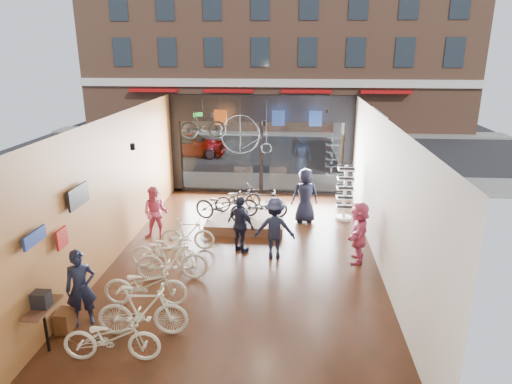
# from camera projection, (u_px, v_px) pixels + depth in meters

# --- Properties ---
(ground_plane) EXTENTS (7.00, 12.00, 0.04)m
(ground_plane) POSITION_uv_depth(u_px,v_px,m) (246.00, 259.00, 12.41)
(ground_plane) COLOR black
(ground_plane) RESTS_ON ground
(ceiling) EXTENTS (7.00, 12.00, 0.04)m
(ceiling) POSITION_uv_depth(u_px,v_px,m) (244.00, 117.00, 11.25)
(ceiling) COLOR black
(ceiling) RESTS_ON ground
(wall_left) EXTENTS (0.04, 12.00, 3.80)m
(wall_left) POSITION_uv_depth(u_px,v_px,m) (113.00, 188.00, 12.10)
(wall_left) COLOR #AC793D
(wall_left) RESTS_ON ground
(wall_right) EXTENTS (0.04, 12.00, 3.80)m
(wall_right) POSITION_uv_depth(u_px,v_px,m) (383.00, 195.00, 11.55)
(wall_right) COLOR beige
(wall_right) RESTS_ON ground
(wall_back) EXTENTS (7.00, 0.04, 3.80)m
(wall_back) POSITION_uv_depth(u_px,v_px,m) (198.00, 326.00, 6.11)
(wall_back) COLOR beige
(wall_back) RESTS_ON ground
(storefront) EXTENTS (7.00, 0.26, 3.80)m
(storefront) POSITION_uv_depth(u_px,v_px,m) (261.00, 145.00, 17.53)
(storefront) COLOR black
(storefront) RESTS_ON ground
(exit_sign) EXTENTS (0.35, 0.06, 0.18)m
(exit_sign) POSITION_uv_depth(u_px,v_px,m) (198.00, 115.00, 17.25)
(exit_sign) COLOR #198C26
(exit_sign) RESTS_ON storefront
(street_road) EXTENTS (30.00, 18.00, 0.02)m
(street_road) POSITION_uv_depth(u_px,v_px,m) (272.00, 146.00, 26.66)
(street_road) COLOR black
(street_road) RESTS_ON ground
(sidewalk_near) EXTENTS (30.00, 2.40, 0.12)m
(sidewalk_near) POSITION_uv_depth(u_px,v_px,m) (263.00, 182.00, 19.22)
(sidewalk_near) COLOR slate
(sidewalk_near) RESTS_ON ground
(sidewalk_far) EXTENTS (30.00, 2.00, 0.12)m
(sidewalk_far) POSITION_uv_depth(u_px,v_px,m) (275.00, 133.00, 30.44)
(sidewalk_far) COLOR slate
(sidewalk_far) RESTS_ON ground
(opposite_building) EXTENTS (26.00, 5.00, 14.00)m
(opposite_building) POSITION_uv_depth(u_px,v_px,m) (278.00, 24.00, 30.72)
(opposite_building) COLOR brown
(opposite_building) RESTS_ON ground
(street_car) EXTENTS (4.03, 1.62, 1.37)m
(street_car) POSITION_uv_depth(u_px,v_px,m) (188.00, 143.00, 23.93)
(street_car) COLOR gray
(street_car) RESTS_ON street_road
(box_truck) EXTENTS (2.06, 6.19, 2.44)m
(box_truck) POSITION_uv_depth(u_px,v_px,m) (360.00, 139.00, 22.14)
(box_truck) COLOR silver
(box_truck) RESTS_ON street_road
(floor_bike_0) EXTENTS (1.81, 0.74, 0.93)m
(floor_bike_0) POSITION_uv_depth(u_px,v_px,m) (112.00, 337.00, 8.23)
(floor_bike_0) COLOR beige
(floor_bike_0) RESTS_ON ground_plane
(floor_bike_1) EXTENTS (1.83, 0.66, 1.08)m
(floor_bike_1) POSITION_uv_depth(u_px,v_px,m) (143.00, 311.00, 8.93)
(floor_bike_1) COLOR beige
(floor_bike_1) RESTS_ON ground_plane
(floor_bike_2) EXTENTS (1.88, 0.74, 0.97)m
(floor_bike_2) POSITION_uv_depth(u_px,v_px,m) (145.00, 285.00, 10.01)
(floor_bike_2) COLOR beige
(floor_bike_2) RESTS_ON ground_plane
(floor_bike_3) EXTENTS (1.82, 0.77, 1.06)m
(floor_bike_3) POSITION_uv_depth(u_px,v_px,m) (172.00, 260.00, 11.09)
(floor_bike_3) COLOR beige
(floor_bike_3) RESTS_ON ground_plane
(floor_bike_4) EXTENTS (1.79, 0.69, 0.93)m
(floor_bike_4) POSITION_uv_depth(u_px,v_px,m) (164.00, 252.00, 11.69)
(floor_bike_4) COLOR beige
(floor_bike_4) RESTS_ON ground_plane
(floor_bike_5) EXTENTS (1.54, 0.45, 0.92)m
(floor_bike_5) POSITION_uv_depth(u_px,v_px,m) (188.00, 234.00, 12.83)
(floor_bike_5) COLOR beige
(floor_bike_5) RESTS_ON ground_plane
(display_platform) EXTENTS (2.40, 1.80, 0.30)m
(display_platform) POSITION_uv_depth(u_px,v_px,m) (246.00, 222.00, 14.56)
(display_platform) COLOR #482B19
(display_platform) RESTS_ON ground_plane
(display_bike_left) EXTENTS (1.96, 1.20, 0.97)m
(display_bike_left) POSITION_uv_depth(u_px,v_px,m) (222.00, 206.00, 14.08)
(display_bike_left) COLOR black
(display_bike_left) RESTS_ON display_platform
(display_bike_mid) EXTENTS (1.54, 0.48, 0.92)m
(display_bike_mid) POSITION_uv_depth(u_px,v_px,m) (264.00, 204.00, 14.41)
(display_bike_mid) COLOR black
(display_bike_mid) RESTS_ON display_platform
(display_bike_right) EXTENTS (1.67, 1.14, 0.83)m
(display_bike_right) POSITION_uv_depth(u_px,v_px,m) (238.00, 198.00, 15.07)
(display_bike_right) COLOR black
(display_bike_right) RESTS_ON display_platform
(customer_0) EXTENTS (0.71, 0.62, 1.64)m
(customer_0) POSITION_uv_depth(u_px,v_px,m) (81.00, 288.00, 9.22)
(customer_0) COLOR #161C33
(customer_0) RESTS_ON ground_plane
(customer_1) EXTENTS (0.78, 0.61, 1.60)m
(customer_1) POSITION_uv_depth(u_px,v_px,m) (156.00, 213.00, 13.46)
(customer_1) COLOR #CC4C72
(customer_1) RESTS_ON ground_plane
(customer_2) EXTENTS (0.99, 0.89, 1.62)m
(customer_2) POSITION_uv_depth(u_px,v_px,m) (241.00, 225.00, 12.55)
(customer_2) COLOR #161C33
(customer_2) RESTS_ON ground_plane
(customer_3) EXTENTS (1.12, 0.67, 1.70)m
(customer_3) POSITION_uv_depth(u_px,v_px,m) (275.00, 228.00, 12.20)
(customer_3) COLOR #161C33
(customer_3) RESTS_ON ground_plane
(customer_4) EXTENTS (0.97, 0.74, 1.79)m
(customer_4) POSITION_uv_depth(u_px,v_px,m) (305.00, 196.00, 14.75)
(customer_4) COLOR #161C33
(customer_4) RESTS_ON ground_plane
(customer_5) EXTENTS (0.77, 1.60, 1.66)m
(customer_5) POSITION_uv_depth(u_px,v_px,m) (359.00, 232.00, 12.00)
(customer_5) COLOR #CC4C72
(customer_5) RESTS_ON ground_plane
(sunglasses_rack) EXTENTS (0.60, 0.52, 1.85)m
(sunglasses_rack) POSITION_uv_depth(u_px,v_px,m) (345.00, 193.00, 14.93)
(sunglasses_rack) COLOR white
(sunglasses_rack) RESTS_ON ground_plane
(wall_merch) EXTENTS (0.40, 2.40, 2.60)m
(wall_merch) POSITION_uv_depth(u_px,v_px,m) (56.00, 270.00, 8.94)
(wall_merch) COLOR navy
(wall_merch) RESTS_ON wall_left
(penny_farthing) EXTENTS (1.76, 0.06, 1.41)m
(penny_farthing) POSITION_uv_depth(u_px,v_px,m) (248.00, 136.00, 16.09)
(penny_farthing) COLOR black
(penny_farthing) RESTS_ON ceiling
(hung_bike) EXTENTS (1.64, 0.80, 0.95)m
(hung_bike) POSITION_uv_depth(u_px,v_px,m) (203.00, 125.00, 15.66)
(hung_bike) COLOR black
(hung_bike) RESTS_ON ceiling
(jersey_left) EXTENTS (0.45, 0.03, 0.55)m
(jersey_left) POSITION_uv_depth(u_px,v_px,m) (220.00, 117.00, 16.53)
(jersey_left) COLOR #CC5919
(jersey_left) RESTS_ON ceiling
(jersey_mid) EXTENTS (0.45, 0.03, 0.55)m
(jersey_mid) POSITION_uv_depth(u_px,v_px,m) (278.00, 118.00, 16.37)
(jersey_mid) COLOR #1E3F99
(jersey_mid) RESTS_ON ceiling
(jersey_right) EXTENTS (0.45, 0.03, 0.55)m
(jersey_right) POSITION_uv_depth(u_px,v_px,m) (316.00, 119.00, 16.27)
(jersey_right) COLOR #1E3F99
(jersey_right) RESTS_ON ceiling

